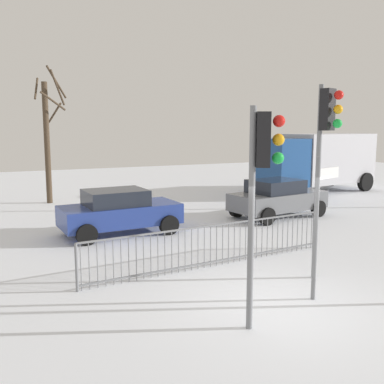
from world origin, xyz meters
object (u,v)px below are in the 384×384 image
at_px(traffic_light_foreground_left, 262,168).
at_px(delivery_truck, 316,160).
at_px(car_grey_far, 277,197).
at_px(car_blue_trailing, 119,211).
at_px(bare_tree_left, 48,136).
at_px(traffic_light_rear_left, 325,138).
at_px(direction_sign_post, 318,220).

bearing_deg(traffic_light_foreground_left, delivery_truck, 164.77).
distance_m(car_grey_far, delivery_truck, 7.45).
distance_m(car_blue_trailing, bare_tree_left, 7.57).
xyz_separation_m(traffic_light_rear_left, traffic_light_foreground_left, (-2.68, -1.51, -0.42)).
bearing_deg(direction_sign_post, car_blue_trailing, 89.85).
relative_size(traffic_light_foreground_left, bare_tree_left, 0.63).
bearing_deg(bare_tree_left, direction_sign_post, -76.59).
relative_size(car_grey_far, bare_tree_left, 0.66).
bearing_deg(car_blue_trailing, car_grey_far, -2.91).
distance_m(car_blue_trailing, car_grey_far, 6.30).
xyz_separation_m(traffic_light_foreground_left, car_blue_trailing, (-0.31, 7.65, -2.03)).
relative_size(traffic_light_foreground_left, delivery_truck, 0.52).
xyz_separation_m(direction_sign_post, car_grey_far, (4.17, 7.08, -0.87)).
height_order(car_blue_trailing, delivery_truck, delivery_truck).
bearing_deg(car_grey_far, car_blue_trailing, 172.21).
distance_m(car_grey_far, bare_tree_left, 10.56).
bearing_deg(car_grey_far, traffic_light_rear_left, -126.46).
xyz_separation_m(direction_sign_post, bare_tree_left, (-3.37, 14.11, 1.41)).
bearing_deg(traffic_light_foreground_left, car_grey_far, 170.75).
height_order(traffic_light_rear_left, delivery_truck, traffic_light_rear_left).
distance_m(direction_sign_post, car_grey_far, 8.26).
xyz_separation_m(traffic_light_foreground_left, delivery_truck, (11.77, 12.31, -1.06)).
distance_m(traffic_light_rear_left, bare_tree_left, 13.91).
bearing_deg(car_blue_trailing, direction_sign_post, -76.71).
bearing_deg(car_blue_trailing, delivery_truck, 17.50).
height_order(traffic_light_foreground_left, bare_tree_left, bare_tree_left).
bearing_deg(traffic_light_rear_left, direction_sign_post, 25.67).
relative_size(traffic_light_rear_left, car_grey_far, 1.10).
height_order(direction_sign_post, delivery_truck, delivery_truck).
distance_m(traffic_light_foreground_left, car_blue_trailing, 7.93).
distance_m(traffic_light_rear_left, direction_sign_post, 2.00).
height_order(traffic_light_foreground_left, direction_sign_post, traffic_light_foreground_left).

